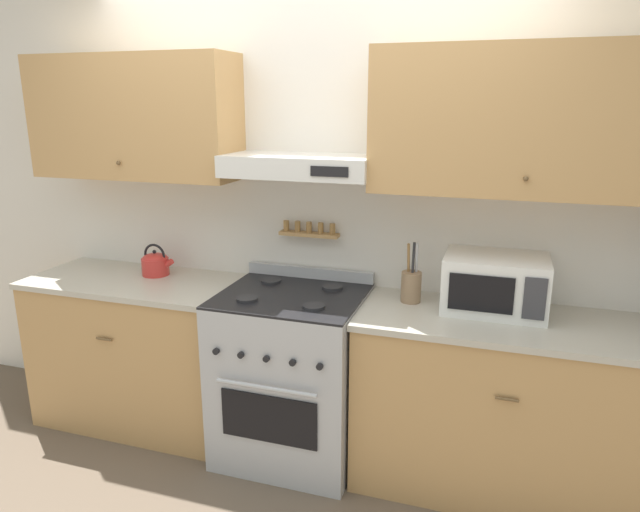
{
  "coord_description": "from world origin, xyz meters",
  "views": [
    {
      "loc": [
        1.02,
        -2.36,
        1.91
      ],
      "look_at": [
        0.17,
        0.26,
        1.16
      ],
      "focal_mm": 32.0,
      "sensor_mm": 36.0,
      "label": 1
    }
  ],
  "objects_px": {
    "stove_range": "(292,375)",
    "tea_kettle": "(155,263)",
    "microwave": "(495,283)",
    "utensil_crock": "(411,285)"
  },
  "relations": [
    {
      "from": "tea_kettle",
      "to": "stove_range",
      "type": "bearing_deg",
      "value": -9.22
    },
    {
      "from": "tea_kettle",
      "to": "utensil_crock",
      "type": "xyz_separation_m",
      "value": [
        1.52,
        0.0,
        0.02
      ]
    },
    {
      "from": "tea_kettle",
      "to": "utensil_crock",
      "type": "relative_size",
      "value": 0.65
    },
    {
      "from": "tea_kettle",
      "to": "microwave",
      "type": "bearing_deg",
      "value": 0.53
    },
    {
      "from": "stove_range",
      "to": "utensil_crock",
      "type": "relative_size",
      "value": 3.16
    },
    {
      "from": "tea_kettle",
      "to": "utensil_crock",
      "type": "height_order",
      "value": "utensil_crock"
    },
    {
      "from": "stove_range",
      "to": "tea_kettle",
      "type": "xyz_separation_m",
      "value": [
        -0.91,
        0.15,
        0.51
      ]
    },
    {
      "from": "stove_range",
      "to": "tea_kettle",
      "type": "relative_size",
      "value": 4.87
    },
    {
      "from": "microwave",
      "to": "utensil_crock",
      "type": "xyz_separation_m",
      "value": [
        -0.41,
        -0.02,
        -0.05
      ]
    },
    {
      "from": "stove_range",
      "to": "tea_kettle",
      "type": "bearing_deg",
      "value": 170.78
    }
  ]
}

